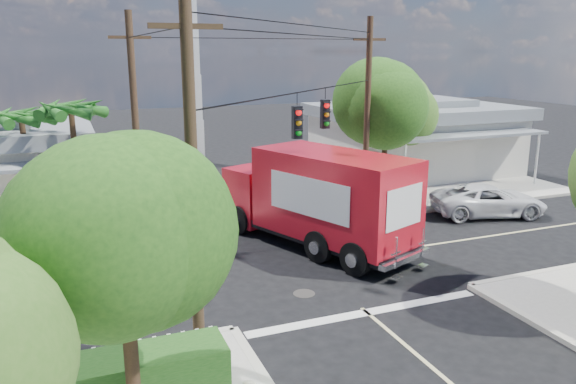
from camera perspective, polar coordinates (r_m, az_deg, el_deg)
ground at (r=20.59m, az=2.07°, el=-7.22°), size 120.00×120.00×0.00m
sidewalk_ne at (r=34.79m, az=11.32°, el=1.52°), size 14.12×14.12×0.14m
sidewalk_nw at (r=29.53m, az=-26.98°, el=-2.01°), size 14.12×14.12×0.14m
road_markings at (r=19.35m, az=3.85°, el=-8.66°), size 32.00×32.00×0.01m
building_ne at (r=36.17m, az=12.73°, el=5.55°), size 11.80×10.20×4.50m
radio_tower at (r=38.48m, az=-9.43°, el=11.17°), size 0.80×0.80×17.00m
tree_sw_front at (r=10.51m, az=-16.45°, el=-3.93°), size 3.88×3.78×6.03m
tree_ne_front at (r=28.67m, az=10.03°, el=8.45°), size 4.21×4.14×6.66m
tree_ne_back at (r=31.97m, az=11.93°, el=7.88°), size 3.77×3.66×5.82m
palm_nw_front at (r=25.16m, az=-21.16°, el=7.60°), size 3.01×3.08×5.59m
palm_nw_back at (r=26.74m, az=-25.45°, el=6.71°), size 3.01×3.08×5.19m
utility_poles at (r=20.31m, az=-3.76°, el=6.12°), size 12.00×10.68×9.00m
picket_fence at (r=13.74m, az=-19.69°, el=-16.47°), size 5.94×0.06×1.00m
vending_boxes at (r=28.52m, az=9.05°, el=0.14°), size 1.90×0.50×1.10m
delivery_truck at (r=21.79m, az=3.08°, el=-0.66°), size 5.65×9.14×3.82m
parked_car at (r=27.83m, az=19.72°, el=-0.80°), size 5.68×3.75×1.45m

